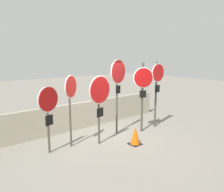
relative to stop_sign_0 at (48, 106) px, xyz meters
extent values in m
plane|color=gray|center=(2.00, -0.14, -1.39)|extent=(40.00, 40.00, 0.00)
cube|color=#A89E89|center=(2.00, 1.30, -0.88)|extent=(7.14, 0.12, 1.01)
cylinder|color=#474238|center=(-0.02, 0.05, -0.43)|extent=(0.06, 0.06, 1.92)
cylinder|color=white|center=(0.00, -0.01, 0.18)|extent=(0.69, 0.28, 0.73)
cylinder|color=#AD0F0F|center=(0.01, -0.02, 0.18)|extent=(0.64, 0.26, 0.67)
cube|color=black|center=(0.00, -0.01, -0.42)|extent=(0.25, 0.12, 0.29)
cylinder|color=#474238|center=(0.68, 0.06, -0.31)|extent=(0.06, 0.06, 2.16)
cylinder|color=white|center=(0.71, 0.01, 0.46)|extent=(0.58, 0.40, 0.68)
cylinder|color=red|center=(0.72, 0.00, 0.46)|extent=(0.53, 0.37, 0.62)
cylinder|color=#474238|center=(1.47, -0.32, -0.35)|extent=(0.06, 0.06, 2.07)
cylinder|color=white|center=(1.48, -0.37, 0.34)|extent=(0.85, 0.17, 0.86)
cylinder|color=red|center=(1.48, -0.39, 0.34)|extent=(0.79, 0.16, 0.80)
cube|color=black|center=(1.48, -0.37, -0.36)|extent=(0.26, 0.07, 0.28)
cylinder|color=#474238|center=(2.52, 0.07, -0.09)|extent=(0.07, 0.07, 2.59)
cylinder|color=white|center=(2.53, 0.02, 0.81)|extent=(0.81, 0.24, 0.83)
cylinder|color=red|center=(2.54, 0.00, 0.81)|extent=(0.75, 0.22, 0.77)
cube|color=black|center=(2.53, 0.02, 0.19)|extent=(0.24, 0.09, 0.27)
cylinder|color=#474238|center=(3.35, -0.35, -0.14)|extent=(0.08, 0.08, 2.50)
cylinder|color=white|center=(3.32, -0.41, 0.59)|extent=(0.66, 0.36, 0.73)
cylinder|color=#AD0F0F|center=(3.31, -0.43, 0.59)|extent=(0.60, 0.34, 0.67)
cube|color=black|center=(3.32, -0.41, 0.01)|extent=(0.22, 0.13, 0.25)
cylinder|color=#474238|center=(4.15, -0.30, -0.13)|extent=(0.07, 0.07, 2.52)
cylinder|color=white|center=(4.15, -0.37, 0.72)|extent=(0.70, 0.05, 0.70)
cylinder|color=red|center=(4.15, -0.38, 0.72)|extent=(0.64, 0.05, 0.64)
cube|color=black|center=(4.15, -0.37, 0.12)|extent=(0.26, 0.03, 0.27)
cube|color=black|center=(2.32, -1.07, -1.38)|extent=(0.36, 0.36, 0.02)
cone|color=#E05B0C|center=(2.32, -1.07, -1.08)|extent=(0.30, 0.30, 0.57)
camera|label=1|loc=(-2.29, -5.64, 1.35)|focal=35.00mm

